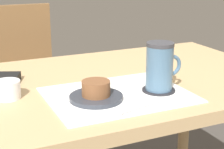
{
  "coord_description": "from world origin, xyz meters",
  "views": [
    {
      "loc": [
        -0.44,
        -1.02,
        1.08
      ],
      "look_at": [
        -0.02,
        -0.1,
        0.77
      ],
      "focal_mm": 60.0,
      "sensor_mm": 36.0,
      "label": 1
    }
  ],
  "objects": [
    {
      "name": "dining_table",
      "position": [
        0.0,
        0.0,
        0.63
      ],
      "size": [
        1.17,
        0.69,
        0.72
      ],
      "color": "tan",
      "rests_on": "ground_plane"
    },
    {
      "name": "pastry_plate",
      "position": [
        -0.09,
        -0.15,
        0.73
      ],
      "size": [
        0.14,
        0.14,
        0.01
      ],
      "primitive_type": "cylinder",
      "color": "#333842",
      "rests_on": "placemat"
    },
    {
      "name": "wooden_chair",
      "position": [
        -0.16,
        0.66,
        0.49
      ],
      "size": [
        0.43,
        0.43,
        0.88
      ],
      "rotation": [
        0.0,
        0.0,
        3.11
      ],
      "color": "brown",
      "rests_on": "ground_plane"
    },
    {
      "name": "placemat",
      "position": [
        -0.02,
        -0.14,
        0.72
      ],
      "size": [
        0.39,
        0.29,
        0.0
      ],
      "primitive_type": "cube",
      "color": "white",
      "rests_on": "dining_table"
    },
    {
      "name": "teaspoon",
      "position": [
        -0.01,
        -0.26,
        0.73
      ],
      "size": [
        0.13,
        0.04,
        0.01
      ],
      "primitive_type": "cylinder",
      "rotation": [
        0.0,
        1.57,
        0.25
      ],
      "color": "silver",
      "rests_on": "placemat"
    },
    {
      "name": "sugar_bowl",
      "position": [
        -0.3,
        -0.04,
        0.74
      ],
      "size": [
        0.07,
        0.07,
        0.05
      ],
      "primitive_type": "cylinder",
      "color": "white",
      "rests_on": "dining_table"
    },
    {
      "name": "coffee_mug",
      "position": [
        0.1,
        -0.16,
        0.8
      ],
      "size": [
        0.11,
        0.08,
        0.14
      ],
      "color": "slate",
      "rests_on": "coffee_coaster"
    },
    {
      "name": "pastry",
      "position": [
        -0.09,
        -0.15,
        0.76
      ],
      "size": [
        0.08,
        0.08,
        0.04
      ],
      "primitive_type": "cylinder",
      "color": "brown",
      "rests_on": "pastry_plate"
    },
    {
      "name": "coffee_coaster",
      "position": [
        0.09,
        -0.16,
        0.73
      ],
      "size": [
        0.09,
        0.09,
        0.0
      ],
      "primitive_type": "cylinder",
      "color": "#232328",
      "rests_on": "placemat"
    }
  ]
}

